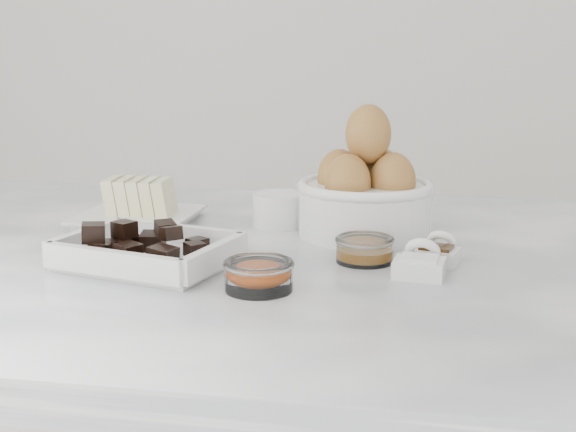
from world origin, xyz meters
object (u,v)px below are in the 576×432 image
object	(u,v)px
zest_bowl	(259,274)
vanilla_spoon	(437,252)
butter_plate	(135,206)
sugar_ramekin	(280,208)
honey_bowl	(365,249)
salt_spoon	(420,263)
chocolate_dish	(147,247)
egg_bowl	(365,194)

from	to	relation	value
zest_bowl	vanilla_spoon	distance (m)	0.23
butter_plate	sugar_ramekin	world-z (taller)	butter_plate
butter_plate	vanilla_spoon	xyz separation A→B (m)	(0.42, -0.13, -0.01)
honey_bowl	salt_spoon	size ratio (longest dim) A/B	0.99
chocolate_dish	sugar_ramekin	distance (m)	0.25
salt_spoon	butter_plate	bearing A→B (deg)	154.87
egg_bowl	vanilla_spoon	distance (m)	0.16
butter_plate	sugar_ramekin	xyz separation A→B (m)	(0.20, 0.02, 0.00)
butter_plate	honey_bowl	xyz separation A→B (m)	(0.34, -0.15, -0.01)
egg_bowl	sugar_ramekin	bearing A→B (deg)	164.12
honey_bowl	zest_bowl	xyz separation A→B (m)	(-0.10, -0.13, 0.00)
honey_bowl	egg_bowl	bearing A→B (deg)	95.07
chocolate_dish	vanilla_spoon	size ratio (longest dim) A/B	3.23
honey_bowl	vanilla_spoon	world-z (taller)	vanilla_spoon
butter_plate	honey_bowl	world-z (taller)	butter_plate
chocolate_dish	salt_spoon	xyz separation A→B (m)	(0.31, 0.02, -0.01)
vanilla_spoon	salt_spoon	bearing A→B (deg)	-108.55
salt_spoon	vanilla_spoon	bearing A→B (deg)	71.45
egg_bowl	butter_plate	bearing A→B (deg)	177.42
zest_bowl	salt_spoon	size ratio (longest dim) A/B	1.05
honey_bowl	zest_bowl	size ratio (longest dim) A/B	0.94
zest_bowl	vanilla_spoon	xyz separation A→B (m)	(0.18, 0.14, -0.00)
sugar_ramekin	vanilla_spoon	xyz separation A→B (m)	(0.22, -0.15, -0.01)
sugar_ramekin	zest_bowl	bearing A→B (deg)	-83.39
butter_plate	zest_bowl	xyz separation A→B (m)	(0.24, -0.27, -0.01)
egg_bowl	chocolate_dish	bearing A→B (deg)	-140.66
chocolate_dish	zest_bowl	distance (m)	0.16
butter_plate	egg_bowl	size ratio (longest dim) A/B	0.89
chocolate_dish	butter_plate	distance (m)	0.23
egg_bowl	salt_spoon	size ratio (longest dim) A/B	2.56
vanilla_spoon	salt_spoon	xyz separation A→B (m)	(-0.02, -0.06, 0.00)
egg_bowl	vanilla_spoon	size ratio (longest dim) A/B	2.66
butter_plate	vanilla_spoon	distance (m)	0.44
chocolate_dish	egg_bowl	size ratio (longest dim) A/B	1.21
butter_plate	zest_bowl	size ratio (longest dim) A/B	2.15
chocolate_dish	honey_bowl	size ratio (longest dim) A/B	3.14
chocolate_dish	vanilla_spoon	bearing A→B (deg)	12.63
chocolate_dish	salt_spoon	size ratio (longest dim) A/B	3.10
chocolate_dish	butter_plate	bearing A→B (deg)	114.27
sugar_ramekin	egg_bowl	bearing A→B (deg)	-15.88
honey_bowl	salt_spoon	world-z (taller)	salt_spoon
butter_plate	sugar_ramekin	bearing A→B (deg)	5.50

